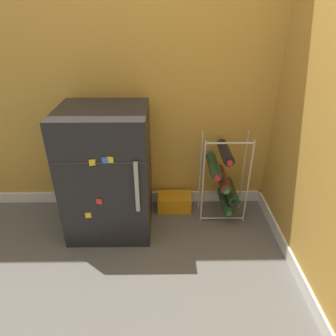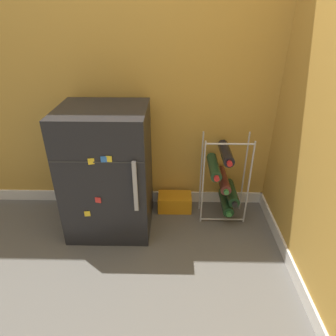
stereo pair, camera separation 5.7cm
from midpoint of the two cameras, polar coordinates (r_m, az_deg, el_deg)
ground_plane at (r=2.01m, az=-0.36°, el=-16.62°), size 14.00×14.00×0.00m
wall_back at (r=2.09m, az=0.03°, el=23.46°), size 6.59×0.07×2.50m
mini_fridge at (r=2.05m, az=-10.60°, el=-0.68°), size 0.56×0.51×0.88m
wine_rack at (r=2.21m, az=11.36°, el=-2.23°), size 0.33×0.33×0.65m
soda_box at (r=2.37m, az=1.98°, el=-6.51°), size 0.26×0.16×0.13m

